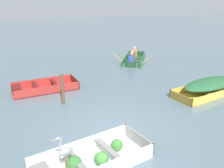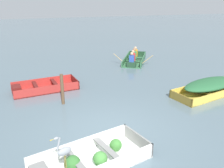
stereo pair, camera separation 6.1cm
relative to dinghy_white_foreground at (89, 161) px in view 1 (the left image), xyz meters
name	(u,v)px [view 1 (the left image)]	position (x,y,z in m)	size (l,w,h in m)	color
ground_plane	(111,132)	(0.97, 1.36, -0.16)	(80.00, 80.00, 0.00)	slate
dinghy_white_foreground	(89,161)	(0.00, 0.00, 0.00)	(3.14, 1.99, 0.44)	white
skiff_red_near_moored	(42,88)	(-0.84, 5.65, -0.04)	(2.90, 1.59, 0.37)	#AD2D28
skiff_yellow_mid_moored	(211,85)	(5.95, 3.13, 0.20)	(3.66, 1.99, 0.63)	#E5BC47
rowboat_green_with_crew	(134,59)	(4.78, 8.83, 0.06)	(2.68, 3.23, 0.90)	#387047
heron_on_dinghy	(65,151)	(-0.60, -0.49, 0.74)	(0.45, 0.24, 0.84)	olive
mooring_post	(62,89)	(-0.13, 3.93, 0.43)	(0.12, 0.12, 1.19)	brown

